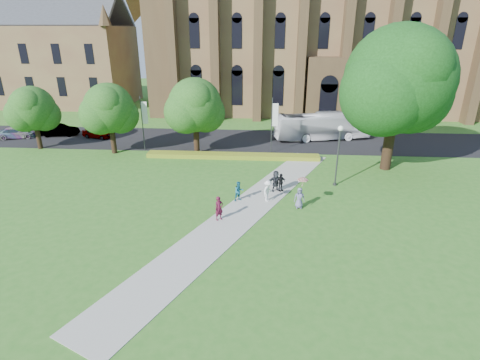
# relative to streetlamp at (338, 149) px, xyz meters

# --- Properties ---
(ground) EXTENTS (160.00, 160.00, 0.00)m
(ground) POSITION_rel_streetlamp_xyz_m (-7.50, -6.50, -3.30)
(ground) COLOR #306D20
(ground) RESTS_ON ground
(road) EXTENTS (160.00, 10.00, 0.02)m
(road) POSITION_rel_streetlamp_xyz_m (-7.50, 13.50, -3.29)
(road) COLOR black
(road) RESTS_ON ground
(footpath) EXTENTS (15.58, 28.54, 0.04)m
(footpath) POSITION_rel_streetlamp_xyz_m (-7.50, -5.50, -3.28)
(footpath) COLOR #B2B2A8
(footpath) RESTS_ON ground
(flower_hedge) EXTENTS (18.00, 1.40, 0.45)m
(flower_hedge) POSITION_rel_streetlamp_xyz_m (-9.50, 6.70, -3.07)
(flower_hedge) COLOR #ABA822
(flower_hedge) RESTS_ON ground
(cathedral) EXTENTS (52.60, 18.25, 28.00)m
(cathedral) POSITION_rel_streetlamp_xyz_m (2.50, 33.23, 9.69)
(cathedral) COLOR olive
(cathedral) RESTS_ON ground
(building_west) EXTENTS (22.00, 14.00, 18.30)m
(building_west) POSITION_rel_streetlamp_xyz_m (-41.50, 35.50, 5.91)
(building_west) COLOR olive
(building_west) RESTS_ON ground
(streetlamp) EXTENTS (0.44, 0.44, 5.24)m
(streetlamp) POSITION_rel_streetlamp_xyz_m (0.00, 0.00, 0.00)
(streetlamp) COLOR #38383D
(streetlamp) RESTS_ON ground
(large_tree) EXTENTS (9.60, 9.60, 13.20)m
(large_tree) POSITION_rel_streetlamp_xyz_m (5.50, 4.50, 5.07)
(large_tree) COLOR #332114
(large_tree) RESTS_ON ground
(street_tree_0) EXTENTS (5.20, 5.20, 7.50)m
(street_tree_0) POSITION_rel_streetlamp_xyz_m (-22.50, 7.50, 1.58)
(street_tree_0) COLOR #332114
(street_tree_0) RESTS_ON ground
(street_tree_1) EXTENTS (5.60, 5.60, 8.05)m
(street_tree_1) POSITION_rel_streetlamp_xyz_m (-13.50, 8.00, 1.93)
(street_tree_1) COLOR #332114
(street_tree_1) RESTS_ON ground
(street_tree_2) EXTENTS (4.80, 4.80, 6.95)m
(street_tree_2) POSITION_rel_streetlamp_xyz_m (-31.50, 8.50, 1.23)
(street_tree_2) COLOR #332114
(street_tree_2) RESTS_ON ground
(banner_pole_0) EXTENTS (0.70, 0.10, 6.00)m
(banner_pole_0) POSITION_rel_streetlamp_xyz_m (-5.39, 8.70, 0.09)
(banner_pole_0) COLOR #38383D
(banner_pole_0) RESTS_ON ground
(banner_pole_1) EXTENTS (0.70, 0.10, 6.00)m
(banner_pole_1) POSITION_rel_streetlamp_xyz_m (-19.39, 8.70, 0.09)
(banner_pole_1) COLOR #38383D
(banner_pole_1) RESTS_ON ground
(tour_coach) EXTENTS (11.87, 5.12, 3.22)m
(tour_coach) POSITION_rel_streetlamp_xyz_m (0.62, 14.64, -1.67)
(tour_coach) COLOR silver
(tour_coach) RESTS_ON road
(car_0) EXTENTS (3.97, 2.43, 1.26)m
(car_0) POSITION_rel_streetlamp_xyz_m (-26.93, 13.27, -2.64)
(car_0) COLOR gray
(car_0) RESTS_ON road
(car_1) EXTENTS (4.68, 2.29, 1.48)m
(car_1) POSITION_rel_streetlamp_xyz_m (-32.01, 13.82, -2.54)
(car_1) COLOR gray
(car_1) RESTS_ON road
(car_2) EXTENTS (4.83, 3.13, 1.30)m
(car_2) POSITION_rel_streetlamp_xyz_m (-36.81, 12.44, -2.62)
(car_2) COLOR gray
(car_2) RESTS_ON road
(pedestrian_0) EXTENTS (0.77, 0.74, 1.77)m
(pedestrian_0) POSITION_rel_streetlamp_xyz_m (-9.21, -7.09, -2.37)
(pedestrian_0) COLOR #501229
(pedestrian_0) RESTS_ON footpath
(pedestrian_1) EXTENTS (0.96, 0.90, 1.58)m
(pedestrian_1) POSITION_rel_streetlamp_xyz_m (-8.05, -3.81, -2.47)
(pedestrian_1) COLOR #19637F
(pedestrian_1) RESTS_ON footpath
(pedestrian_2) EXTENTS (1.07, 1.26, 1.69)m
(pedestrian_2) POSITION_rel_streetlamp_xyz_m (-5.80, -3.69, -2.41)
(pedestrian_2) COLOR white
(pedestrian_2) RESTS_ON footpath
(pedestrian_3) EXTENTS (0.96, 0.81, 1.54)m
(pedestrian_3) POSITION_rel_streetlamp_xyz_m (-4.75, -1.69, -2.49)
(pedestrian_3) COLOR black
(pedestrian_3) RESTS_ON footpath
(pedestrian_4) EXTENTS (0.81, 0.54, 1.61)m
(pedestrian_4) POSITION_rel_streetlamp_xyz_m (-3.45, -4.76, -2.45)
(pedestrian_4) COLOR slate
(pedestrian_4) RESTS_ON footpath
(pedestrian_5) EXTENTS (1.71, 1.22, 1.78)m
(pedestrian_5) POSITION_rel_streetlamp_xyz_m (-5.16, -1.73, -2.37)
(pedestrian_5) COLOR #282A30
(pedestrian_5) RESTS_ON footpath
(parasol) EXTENTS (0.85, 0.85, 0.71)m
(parasol) POSITION_rel_streetlamp_xyz_m (-3.27, -4.66, -1.29)
(parasol) COLOR #E3A0AD
(parasol) RESTS_ON pedestrian_4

